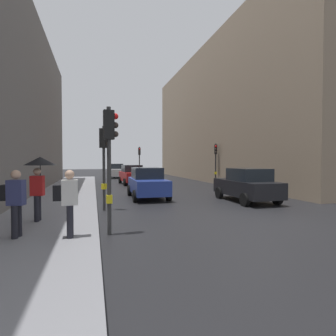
{
  "coord_description": "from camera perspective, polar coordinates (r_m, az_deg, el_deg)",
  "views": [
    {
      "loc": [
        -5.51,
        -8.2,
        2.18
      ],
      "look_at": [
        -0.45,
        9.52,
        1.64
      ],
      "focal_mm": 28.0,
      "sensor_mm": 36.0,
      "label": 1
    }
  ],
  "objects": [
    {
      "name": "traffic_light_mid_street",
      "position": [
        23.9,
        10.33,
        2.52
      ],
      "size": [
        0.33,
        0.45,
        3.69
      ],
      "color": "#2D2D2D",
      "rests_on": "ground"
    },
    {
      "name": "sidewalk_kerb",
      "position": [
        14.44,
        -22.32,
        -6.82
      ],
      "size": [
        3.5,
        40.0,
        0.16
      ],
      "primitive_type": "cube",
      "color": "gray",
      "rests_on": "ground"
    },
    {
      "name": "traffic_light_near_right",
      "position": [
        11.67,
        -13.7,
        3.32
      ],
      "size": [
        0.44,
        0.38,
        3.66
      ],
      "color": "#2D2D2D",
      "rests_on": "ground"
    },
    {
      "name": "traffic_light_near_left",
      "position": [
        7.81,
        -12.57,
        4.5
      ],
      "size": [
        0.44,
        0.26,
        3.73
      ],
      "color": "#2D2D2D",
      "rests_on": "ground"
    },
    {
      "name": "building_facade_right",
      "position": [
        31.33,
        17.2,
        10.41
      ],
      "size": [
        12.0,
        31.13,
        13.97
      ],
      "primitive_type": "cube",
      "color": "gray",
      "rests_on": "ground"
    },
    {
      "name": "ground_plane",
      "position": [
        10.11,
        17.86,
        -10.86
      ],
      "size": [
        120.0,
        120.0,
        0.0
      ],
      "primitive_type": "plane",
      "color": "black"
    },
    {
      "name": "pedestrian_with_umbrella",
      "position": [
        9.68,
        -26.22,
        -0.51
      ],
      "size": [
        1.0,
        1.0,
        2.14
      ],
      "color": "black",
      "rests_on": "sidewalk_kerb"
    },
    {
      "name": "car_white_compact",
      "position": [
        33.59,
        -11.1,
        -0.59
      ],
      "size": [
        2.27,
        4.33,
        1.76
      ],
      "color": "silver",
      "rests_on": "ground"
    },
    {
      "name": "pedestrian_with_grey_backpack",
      "position": [
        7.96,
        -30.43,
        -5.9
      ],
      "size": [
        0.65,
        0.4,
        1.77
      ],
      "color": "black",
      "rests_on": "sidewalk_kerb"
    },
    {
      "name": "traffic_light_far_median",
      "position": [
        30.96,
        -6.24,
        2.44
      ],
      "size": [
        0.24,
        0.43,
        3.78
      ],
      "color": "#2D2D2D",
      "rests_on": "ground"
    },
    {
      "name": "car_red_sedan",
      "position": [
        24.13,
        -7.81,
        -1.45
      ],
      "size": [
        2.22,
        4.3,
        1.76
      ],
      "color": "red",
      "rests_on": "ground"
    },
    {
      "name": "car_dark_suv",
      "position": [
        14.5,
        16.76,
        -3.56
      ],
      "size": [
        2.06,
        4.22,
        1.76
      ],
      "color": "black",
      "rests_on": "ground"
    },
    {
      "name": "pedestrian_with_black_backpack",
      "position": [
        7.38,
        -20.93,
        -6.36
      ],
      "size": [
        0.61,
        0.36,
        1.77
      ],
      "color": "black",
      "rests_on": "sidewalk_kerb"
    },
    {
      "name": "car_blue_van",
      "position": [
        15.24,
        -4.49,
        -3.24
      ],
      "size": [
        2.1,
        4.24,
        1.76
      ],
      "color": "navy",
      "rests_on": "ground"
    }
  ]
}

